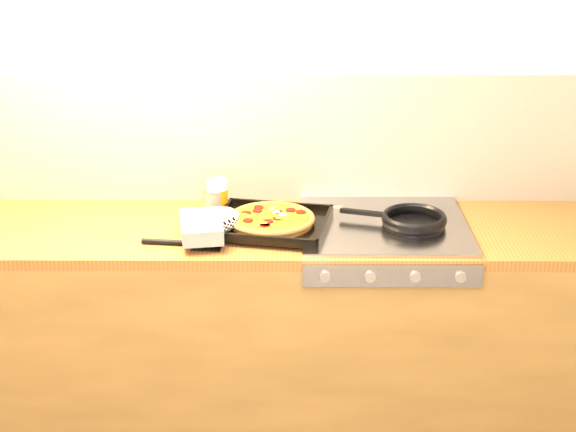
{
  "coord_description": "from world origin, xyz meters",
  "views": [
    {
      "loc": [
        0.12,
        -1.87,
        2.11
      ],
      "look_at": [
        0.1,
        1.08,
        0.95
      ],
      "focal_mm": 55.0,
      "sensor_mm": 36.0,
      "label": 1
    }
  ],
  "objects_px": {
    "pizza_on_tray": "(252,221)",
    "juice_glass": "(218,197)",
    "tomato_can": "(215,202)",
    "frying_pan": "(413,220)"
  },
  "relations": [
    {
      "from": "pizza_on_tray",
      "to": "juice_glass",
      "type": "height_order",
      "value": "juice_glass"
    },
    {
      "from": "pizza_on_tray",
      "to": "tomato_can",
      "type": "relative_size",
      "value": 5.53
    },
    {
      "from": "pizza_on_tray",
      "to": "frying_pan",
      "type": "relative_size",
      "value": 1.36
    },
    {
      "from": "pizza_on_tray",
      "to": "tomato_can",
      "type": "bearing_deg",
      "value": 130.67
    },
    {
      "from": "pizza_on_tray",
      "to": "frying_pan",
      "type": "height_order",
      "value": "pizza_on_tray"
    },
    {
      "from": "frying_pan",
      "to": "tomato_can",
      "type": "height_order",
      "value": "tomato_can"
    },
    {
      "from": "tomato_can",
      "to": "juice_glass",
      "type": "distance_m",
      "value": 0.02
    },
    {
      "from": "frying_pan",
      "to": "juice_glass",
      "type": "distance_m",
      "value": 0.73
    },
    {
      "from": "tomato_can",
      "to": "juice_glass",
      "type": "height_order",
      "value": "juice_glass"
    },
    {
      "from": "pizza_on_tray",
      "to": "juice_glass",
      "type": "bearing_deg",
      "value": 126.55
    }
  ]
}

